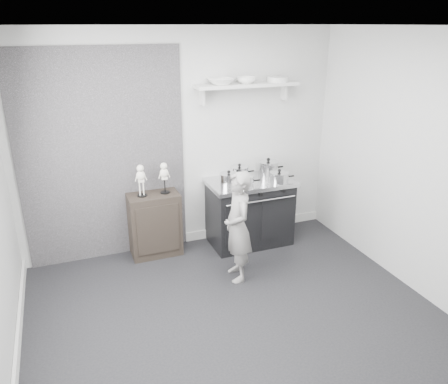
{
  "coord_description": "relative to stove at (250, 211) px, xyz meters",
  "views": [
    {
      "loc": [
        -1.39,
        -3.24,
        2.72
      ],
      "look_at": [
        0.22,
        0.95,
        0.97
      ],
      "focal_mm": 35.0,
      "sensor_mm": 36.0,
      "label": 1
    }
  ],
  "objects": [
    {
      "name": "plate_stack",
      "position": [
        0.43,
        0.19,
        1.64
      ],
      "size": [
        0.26,
        0.26,
        0.06
      ],
      "primitive_type": "cylinder",
      "color": "silver",
      "rests_on": "wall_shelf"
    },
    {
      "name": "pot_front_left",
      "position": [
        -0.32,
        -0.07,
        0.51
      ],
      "size": [
        0.31,
        0.23,
        0.19
      ],
      "color": "silver",
      "rests_on": "stove"
    },
    {
      "name": "side_cabinet",
      "position": [
        -1.22,
        0.13,
        -0.04
      ],
      "size": [
        0.61,
        0.36,
        0.8
      ],
      "primitive_type": "cube",
      "color": "black",
      "rests_on": "ground"
    },
    {
      "name": "skeleton_full",
      "position": [
        -1.35,
        0.13,
        0.58
      ],
      "size": [
        0.12,
        0.08,
        0.45
      ],
      "primitive_type": null,
      "color": "white",
      "rests_on": "side_cabinet"
    },
    {
      "name": "bowl_small",
      "position": [
        0.0,
        0.19,
        1.64
      ],
      "size": [
        0.24,
        0.24,
        0.07
      ],
      "primitive_type": "imported",
      "color": "white",
      "rests_on": "wall_shelf"
    },
    {
      "name": "pot_back_left",
      "position": [
        -0.09,
        0.15,
        0.5
      ],
      "size": [
        0.32,
        0.23,
        0.19
      ],
      "color": "silver",
      "rests_on": "stove"
    },
    {
      "name": "room_shell",
      "position": [
        -0.87,
        -1.33,
        1.2
      ],
      "size": [
        4.02,
        3.62,
        2.71
      ],
      "color": "beige",
      "rests_on": "ground"
    },
    {
      "name": "ground",
      "position": [
        -0.78,
        -1.48,
        -0.43
      ],
      "size": [
        4.0,
        4.0,
        0.0
      ],
      "primitive_type": "plane",
      "color": "black",
      "rests_on": "ground"
    },
    {
      "name": "bowl_large",
      "position": [
        -0.33,
        0.19,
        1.64
      ],
      "size": [
        0.3,
        0.3,
        0.07
      ],
      "primitive_type": "imported",
      "color": "white",
      "rests_on": "wall_shelf"
    },
    {
      "name": "wall_shelf",
      "position": [
        0.02,
        0.2,
        1.57
      ],
      "size": [
        1.3,
        0.26,
        0.24
      ],
      "color": "silver",
      "rests_on": "room_shell"
    },
    {
      "name": "pot_front_center",
      "position": [
        -0.13,
        -0.18,
        0.5
      ],
      "size": [
        0.27,
        0.18,
        0.17
      ],
      "color": "silver",
      "rests_on": "stove"
    },
    {
      "name": "pot_front_right",
      "position": [
        0.3,
        -0.19,
        0.5
      ],
      "size": [
        0.33,
        0.24,
        0.18
      ],
      "color": "silver",
      "rests_on": "stove"
    },
    {
      "name": "stove",
      "position": [
        0.0,
        0.0,
        0.0
      ],
      "size": [
        1.08,
        0.67,
        0.86
      ],
      "color": "black",
      "rests_on": "ground"
    },
    {
      "name": "skeleton_torso",
      "position": [
        -1.07,
        0.13,
        0.58
      ],
      "size": [
        0.12,
        0.08,
        0.44
      ],
      "primitive_type": null,
      "color": "white",
      "rests_on": "side_cabinet"
    },
    {
      "name": "pot_back_right",
      "position": [
        0.31,
        0.13,
        0.52
      ],
      "size": [
        0.35,
        0.26,
        0.23
      ],
      "color": "silver",
      "rests_on": "stove"
    },
    {
      "name": "child",
      "position": [
        -0.48,
        -0.75,
        0.2
      ],
      "size": [
        0.35,
        0.49,
        1.27
      ],
      "primitive_type": "imported",
      "rotation": [
        0.0,
        0.0,
        -1.67
      ],
      "color": "gray",
      "rests_on": "ground"
    }
  ]
}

